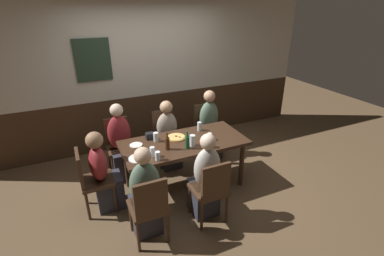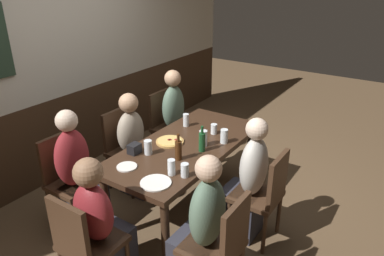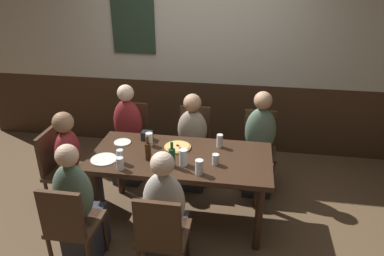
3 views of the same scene
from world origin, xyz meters
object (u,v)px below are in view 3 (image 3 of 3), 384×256
person_mid_far (192,148)px  plate_white_small (122,142)px  person_head_west (75,169)px  highball_clear (183,158)px  person_right_far (259,150)px  person_mid_near (166,221)px  pint_glass_stout (220,142)px  dining_table (181,163)px  chair_right_far (259,144)px  chair_head_west (60,166)px  chair_mid_far (194,140)px  condiment_caddy (147,136)px  chair_mid_near (162,234)px  beer_bottle_green (172,157)px  chair_left_near (71,223)px  beer_glass_half (216,160)px  tumbler_water (120,157)px  chair_left_far (132,135)px  pint_glass_amber (199,168)px  person_left_near (79,212)px  pizza (178,147)px  beer_glass_tall (120,164)px  pint_glass_pale (149,140)px  beer_bottle_brown (148,151)px  person_left_far (128,141)px

person_mid_far → plate_white_small: bearing=-142.1°
person_head_west → highball_clear: (1.18, -0.16, 0.34)m
person_head_west → person_right_far: size_ratio=0.94×
person_mid_near → pint_glass_stout: 1.02m
dining_table → chair_right_far: chair_right_far is taller
chair_head_west → person_head_west: 0.16m
person_mid_far → highball_clear: (0.06, -0.82, 0.34)m
chair_mid_far → condiment_caddy: 0.74m
chair_mid_near → beer_bottle_green: size_ratio=3.55×
chair_left_near → chair_right_far: same height
person_mid_near → beer_glass_half: 0.72m
beer_glass_half → tumbler_water: bearing=-172.6°
person_mid_near → person_head_west: (-1.12, 0.66, -0.02)m
chair_mid_near → condiment_caddy: bearing=110.4°
chair_left_far → pint_glass_amber: 1.52m
person_right_far → beer_glass_half: size_ratio=11.48×
person_left_near → person_head_west: (-0.36, 0.66, -0.02)m
pizza → beer_glass_tall: bearing=-132.4°
chair_mid_near → beer_bottle_green: beer_bottle_green is taller
pint_glass_pale → plate_white_small: (-0.29, -0.00, -0.05)m
chair_mid_near → beer_glass_half: bearing=64.3°
person_mid_far → beer_glass_tall: bearing=-116.4°
person_mid_far → pizza: person_mid_far is taller
dining_table → beer_bottle_green: bearing=-100.7°
dining_table → plate_white_small: size_ratio=10.04×
chair_left_near → person_left_near: (0.00, 0.16, -0.01)m
chair_left_near → person_right_far: 2.13m
dining_table → chair_right_far: bearing=47.1°
chair_mid_near → beer_bottle_brown: size_ratio=3.61×
highball_clear → pint_glass_stout: (0.30, 0.40, -0.01)m
person_left_near → person_mid_near: (0.76, -0.00, 0.00)m
person_head_west → person_mid_far: size_ratio=1.00×
beer_glass_tall → tumbler_water: size_ratio=0.86×
person_mid_near → person_right_far: size_ratio=0.98×
person_mid_far → person_left_far: bearing=179.8°
chair_mid_near → person_mid_far: person_mid_far is taller
tumbler_water → beer_bottle_green: 0.49m
chair_left_far → chair_mid_near: 1.82m
chair_mid_near → tumbler_water: chair_mid_near is taller
dining_table → beer_bottle_brown: (-0.29, -0.12, 0.18)m
chair_left_near → plate_white_small: 1.02m
chair_mid_near → person_left_near: 0.78m
person_left_far → person_mid_near: size_ratio=1.01×
dining_table → pizza: bearing=112.4°
person_mid_near → highball_clear: 0.60m
pint_glass_pale → pint_glass_amber: size_ratio=0.96×
chair_left_far → tumbler_water: size_ratio=6.54×
chair_mid_near → person_left_near: (-0.76, 0.16, -0.01)m
pint_glass_amber → beer_glass_half: pint_glass_amber is taller
person_left_far → pizza: 0.91m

